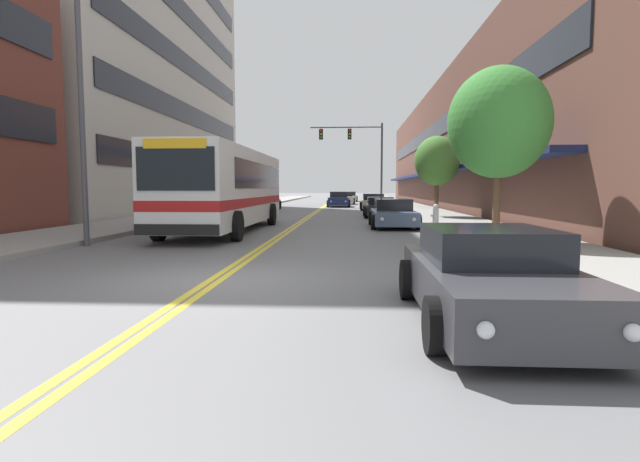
{
  "coord_description": "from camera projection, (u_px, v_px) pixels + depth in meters",
  "views": [
    {
      "loc": [
        2.55,
        -9.1,
        1.73
      ],
      "look_at": [
        0.31,
        26.4,
        -1.36
      ],
      "focal_mm": 28.0,
      "sensor_mm": 36.0,
      "label": 1
    }
  ],
  "objects": [
    {
      "name": "car_navy_moving_third",
      "position": [
        339.0,
        200.0,
        45.65
      ],
      "size": [
        2.08,
        4.75,
        1.38
      ],
      "color": "#19234C",
      "rests_on": "ground_plane"
    },
    {
      "name": "city_bus",
      "position": [
        228.0,
        186.0,
        20.12
      ],
      "size": [
        2.88,
        11.76,
        3.18
      ],
      "color": "silver",
      "rests_on": "ground_plane"
    },
    {
      "name": "traffic_signal_mast",
      "position": [
        359.0,
        148.0,
        44.12
      ],
      "size": [
        6.42,
        0.38,
        7.42
      ],
      "color": "#47474C",
      "rests_on": "ground_plane"
    },
    {
      "name": "car_white_parked_left_mid",
      "position": [
        266.0,
        202.0,
        39.89
      ],
      "size": [
        2.12,
        4.18,
        1.28
      ],
      "color": "white",
      "rests_on": "ground_plane"
    },
    {
      "name": "street_lamp_left_near",
      "position": [
        92.0,
        71.0,
        14.36
      ],
      "size": [
        2.59,
        0.28,
        8.57
      ],
      "color": "#47474C",
      "rests_on": "ground_plane"
    },
    {
      "name": "storefront_row_right",
      "position": [
        474.0,
        148.0,
        44.84
      ],
      "size": [
        9.1,
        68.0,
        10.57
      ],
      "color": "brown",
      "rests_on": "ground_plane"
    },
    {
      "name": "sidewalk_right",
      "position": [
        405.0,
        206.0,
        45.67
      ],
      "size": [
        3.83,
        106.0,
        0.16
      ],
      "color": "gray",
      "rests_on": "ground_plane"
    },
    {
      "name": "street_tree_right_near",
      "position": [
        499.0,
        123.0,
        14.52
      ],
      "size": [
        2.94,
        2.94,
        5.08
      ],
      "color": "brown",
      "rests_on": "sidewalk_right"
    },
    {
      "name": "car_silver_moving_second",
      "position": [
        349.0,
        197.0,
        63.81
      ],
      "size": [
        2.11,
        4.39,
        1.25
      ],
      "color": "#B7B7BC",
      "rests_on": "ground_plane"
    },
    {
      "name": "car_slate_blue_parked_right_far",
      "position": [
        393.0,
        214.0,
        22.01
      ],
      "size": [
        2.06,
        4.7,
        1.24
      ],
      "color": "#475675",
      "rests_on": "ground_plane"
    },
    {
      "name": "car_charcoal_parked_right_end",
      "position": [
        380.0,
        208.0,
        29.54
      ],
      "size": [
        1.97,
        4.39,
        1.18
      ],
      "color": "#232328",
      "rests_on": "ground_plane"
    },
    {
      "name": "fire_hydrant",
      "position": [
        436.0,
        215.0,
        20.12
      ],
      "size": [
        0.32,
        0.24,
        0.92
      ],
      "color": "#B7B7BC",
      "rests_on": "sidewalk_right"
    },
    {
      "name": "ground_plane",
      "position": [
        324.0,
        207.0,
        46.15
      ],
      "size": [
        240.0,
        240.0,
        0.0
      ],
      "primitive_type": "plane",
      "color": "slate"
    },
    {
      "name": "centre_line",
      "position": [
        324.0,
        207.0,
        46.15
      ],
      "size": [
        0.34,
        106.0,
        0.01
      ],
      "color": "yellow",
      "rests_on": "ground_plane"
    },
    {
      "name": "car_dark_grey_parked_right_foreground",
      "position": [
        490.0,
        278.0,
        6.43
      ],
      "size": [
        2.03,
        4.32,
        1.21
      ],
      "color": "#38383D",
      "rests_on": "ground_plane"
    },
    {
      "name": "car_champagne_moving_lead",
      "position": [
        345.0,
        198.0,
        53.17
      ],
      "size": [
        2.01,
        4.31,
        1.29
      ],
      "color": "beige",
      "rests_on": "ground_plane"
    },
    {
      "name": "office_tower_left",
      "position": [
        107.0,
        17.0,
        36.85
      ],
      "size": [
        12.08,
        30.06,
        28.71
      ],
      "color": "#BCB7AD",
      "rests_on": "ground_plane"
    },
    {
      "name": "sidewalk_left",
      "position": [
        245.0,
        205.0,
        46.6
      ],
      "size": [
        3.83,
        106.0,
        0.16
      ],
      "color": "gray",
      "rests_on": "ground_plane"
    },
    {
      "name": "street_tree_right_mid",
      "position": [
        437.0,
        161.0,
        27.47
      ],
      "size": [
        2.48,
        2.48,
        4.42
      ],
      "color": "brown",
      "rests_on": "sidewalk_right"
    },
    {
      "name": "car_beige_parked_right_mid",
      "position": [
        373.0,
        202.0,
        39.42
      ],
      "size": [
        2.09,
        4.9,
        1.27
      ],
      "color": "#BCAD89",
      "rests_on": "ground_plane"
    },
    {
      "name": "car_red_parked_left_near",
      "position": [
        248.0,
        205.0,
        32.97
      ],
      "size": [
        2.08,
        4.71,
        1.29
      ],
      "color": "maroon",
      "rests_on": "ground_plane"
    }
  ]
}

